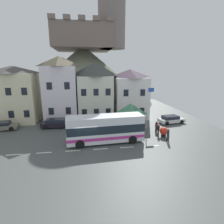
{
  "coord_description": "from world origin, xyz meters",
  "views": [
    {
      "loc": [
        -0.01,
        -19.65,
        8.63
      ],
      "look_at": [
        3.53,
        3.6,
        3.01
      ],
      "focal_mm": 28.8,
      "sensor_mm": 36.0,
      "label": 1
    }
  ],
  "objects_px": {
    "parked_car_02": "(2,126)",
    "harbour_buoy": "(164,131)",
    "pedestrian_02": "(168,134)",
    "parked_car_01": "(57,123)",
    "pedestrian_01": "(156,126)",
    "transit_bus": "(105,129)",
    "parked_car_00": "(171,119)",
    "flagpole": "(148,105)",
    "hilltop_castle": "(84,72)",
    "townhouse_02": "(95,91)",
    "townhouse_01": "(61,89)",
    "bus_shelter": "(130,109)",
    "townhouse_00": "(15,94)",
    "public_bench": "(126,124)",
    "townhouse_03": "(130,93)",
    "pedestrian_00": "(158,129)"
  },
  "relations": [
    {
      "from": "hilltop_castle",
      "to": "townhouse_01",
      "type": "bearing_deg",
      "value": -103.06
    },
    {
      "from": "parked_car_00",
      "to": "harbour_buoy",
      "type": "bearing_deg",
      "value": -131.84
    },
    {
      "from": "townhouse_02",
      "to": "pedestrian_02",
      "type": "relative_size",
      "value": 5.86
    },
    {
      "from": "transit_bus",
      "to": "pedestrian_02",
      "type": "bearing_deg",
      "value": -11.6
    },
    {
      "from": "townhouse_02",
      "to": "townhouse_00",
      "type": "bearing_deg",
      "value": 179.79
    },
    {
      "from": "townhouse_01",
      "to": "hilltop_castle",
      "type": "xyz_separation_m",
      "value": [
        4.07,
        17.53,
        2.62
      ]
    },
    {
      "from": "flagpole",
      "to": "bus_shelter",
      "type": "bearing_deg",
      "value": -170.58
    },
    {
      "from": "transit_bus",
      "to": "townhouse_00",
      "type": "bearing_deg",
      "value": 136.91
    },
    {
      "from": "parked_car_00",
      "to": "pedestrian_00",
      "type": "bearing_deg",
      "value": -137.77
    },
    {
      "from": "hilltop_castle",
      "to": "flagpole",
      "type": "relative_size",
      "value": 5.9
    },
    {
      "from": "townhouse_00",
      "to": "townhouse_01",
      "type": "xyz_separation_m",
      "value": [
        7.24,
        -0.1,
        0.76
      ]
    },
    {
      "from": "townhouse_01",
      "to": "harbour_buoy",
      "type": "height_order",
      "value": "townhouse_01"
    },
    {
      "from": "townhouse_01",
      "to": "flagpole",
      "type": "xyz_separation_m",
      "value": [
        13.04,
        -6.59,
        -1.77
      ]
    },
    {
      "from": "parked_car_00",
      "to": "townhouse_00",
      "type": "bearing_deg",
      "value": 161.68
    },
    {
      "from": "townhouse_00",
      "to": "pedestrian_01",
      "type": "distance_m",
      "value": 22.96
    },
    {
      "from": "townhouse_01",
      "to": "public_bench",
      "type": "height_order",
      "value": "townhouse_01"
    },
    {
      "from": "townhouse_01",
      "to": "hilltop_castle",
      "type": "distance_m",
      "value": 18.19
    },
    {
      "from": "public_bench",
      "to": "parked_car_02",
      "type": "bearing_deg",
      "value": 175.97
    },
    {
      "from": "hilltop_castle",
      "to": "townhouse_02",
      "type": "bearing_deg",
      "value": -84.38
    },
    {
      "from": "townhouse_00",
      "to": "parked_car_00",
      "type": "distance_m",
      "value": 25.85
    },
    {
      "from": "parked_car_00",
      "to": "parked_car_01",
      "type": "height_order",
      "value": "parked_car_01"
    },
    {
      "from": "bus_shelter",
      "to": "parked_car_01",
      "type": "relative_size",
      "value": 0.87
    },
    {
      "from": "townhouse_03",
      "to": "pedestrian_02",
      "type": "distance_m",
      "value": 13.19
    },
    {
      "from": "parked_car_02",
      "to": "public_bench",
      "type": "relative_size",
      "value": 2.45
    },
    {
      "from": "pedestrian_02",
      "to": "flagpole",
      "type": "distance_m",
      "value": 6.0
    },
    {
      "from": "transit_bus",
      "to": "parked_car_00",
      "type": "xyz_separation_m",
      "value": [
        11.58,
        6.3,
        -1.05
      ]
    },
    {
      "from": "pedestrian_02",
      "to": "townhouse_01",
      "type": "bearing_deg",
      "value": 139.21
    },
    {
      "from": "townhouse_03",
      "to": "hilltop_castle",
      "type": "xyz_separation_m",
      "value": [
        -8.05,
        16.81,
        3.66
      ]
    },
    {
      "from": "townhouse_01",
      "to": "parked_car_02",
      "type": "bearing_deg",
      "value": -152.38
    },
    {
      "from": "hilltop_castle",
      "to": "parked_car_01",
      "type": "relative_size",
      "value": 7.89
    },
    {
      "from": "townhouse_03",
      "to": "townhouse_00",
      "type": "bearing_deg",
      "value": -178.17
    },
    {
      "from": "townhouse_00",
      "to": "hilltop_castle",
      "type": "distance_m",
      "value": 21.05
    },
    {
      "from": "transit_bus",
      "to": "pedestrian_01",
      "type": "bearing_deg",
      "value": 14.4
    },
    {
      "from": "parked_car_02",
      "to": "harbour_buoy",
      "type": "height_order",
      "value": "harbour_buoy"
    },
    {
      "from": "parked_car_02",
      "to": "parked_car_00",
      "type": "bearing_deg",
      "value": -6.74
    },
    {
      "from": "parked_car_02",
      "to": "flagpole",
      "type": "distance_m",
      "value": 21.41
    },
    {
      "from": "townhouse_00",
      "to": "pedestrian_00",
      "type": "height_order",
      "value": "townhouse_00"
    },
    {
      "from": "townhouse_00",
      "to": "parked_car_00",
      "type": "xyz_separation_m",
      "value": [
        25.11,
        -4.71,
        -3.98
      ]
    },
    {
      "from": "townhouse_02",
      "to": "townhouse_03",
      "type": "distance_m",
      "value": 6.4
    },
    {
      "from": "pedestrian_01",
      "to": "public_bench",
      "type": "height_order",
      "value": "pedestrian_01"
    },
    {
      "from": "parked_car_01",
      "to": "pedestrian_01",
      "type": "relative_size",
      "value": 2.89
    },
    {
      "from": "townhouse_00",
      "to": "townhouse_03",
      "type": "height_order",
      "value": "townhouse_00"
    },
    {
      "from": "parked_car_01",
      "to": "harbour_buoy",
      "type": "bearing_deg",
      "value": -20.36
    },
    {
      "from": "flagpole",
      "to": "townhouse_03",
      "type": "bearing_deg",
      "value": 97.17
    },
    {
      "from": "transit_bus",
      "to": "bus_shelter",
      "type": "relative_size",
      "value": 2.35
    },
    {
      "from": "townhouse_03",
      "to": "bus_shelter",
      "type": "bearing_deg",
      "value": -103.27
    },
    {
      "from": "townhouse_03",
      "to": "transit_bus",
      "type": "bearing_deg",
      "value": -116.66
    },
    {
      "from": "townhouse_02",
      "to": "parked_car_00",
      "type": "relative_size",
      "value": 2.26
    },
    {
      "from": "parked_car_02",
      "to": "pedestrian_02",
      "type": "xyz_separation_m",
      "value": [
        21.85,
        -7.72,
        0.33
      ]
    },
    {
      "from": "townhouse_00",
      "to": "pedestrian_01",
      "type": "height_order",
      "value": "townhouse_00"
    }
  ]
}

